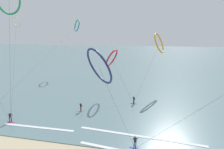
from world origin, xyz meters
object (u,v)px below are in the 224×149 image
Objects in this scene: kite_ivory at (16,22)px; kite_crimson at (112,58)px; kite_amber at (159,43)px; kite_emerald at (9,0)px; surfer_charcoal at (134,100)px; kite_navy at (99,66)px; surfer_magenta at (10,118)px; surfer_cobalt at (135,143)px; surfer_coral at (81,108)px; kite_teal at (77,26)px.

kite_crimson is (27.89, -4.47, -8.66)m from kite_ivory.
kite_amber is 0.70× the size of kite_ivory.
kite_crimson is (16.43, 11.23, -11.44)m from kite_emerald.
kite_emerald is at bearing -44.24° from kite_crimson.
kite_emerald is (-22.30, -5.71, 19.36)m from surfer_charcoal.
surfer_magenta is at bearing 39.81° from kite_navy.
kite_amber reaches higher than surfer_charcoal.
surfer_charcoal is 11.30m from kite_crimson.
surfer_cobalt is at bearing 31.37° from kite_crimson.
kite_navy reaches higher than surfer_cobalt.
kite_emerald reaches higher than surfer_cobalt.
kite_amber reaches higher than surfer_cobalt.
surfer_cobalt is 0.10× the size of kite_amber.
surfer_magenta is 22.68m from surfer_charcoal.
kite_navy reaches higher than kite_crimson.
kite_ivory reaches higher than surfer_coral.
kite_emerald reaches higher than surfer_charcoal.
kite_teal reaches higher than kite_ivory.
surfer_coral is 14.32m from kite_crimson.
surfer_coral is 13.87m from kite_navy.
surfer_coral is at bearing 0.95° from surfer_cobalt.
kite_teal is (-25.95, 45.20, 16.28)m from surfer_cobalt.
kite_teal is (-14.99, 35.82, 16.28)m from surfer_coral.
surfer_coral is 23.34m from kite_emerald.
kite_crimson is at bearing 133.00° from kite_emerald.
surfer_cobalt is at bearing 122.14° from surfer_magenta.
surfer_cobalt is 54.60m from kite_teal.
kite_navy is at bearing 19.07° from kite_crimson.
surfer_magenta is 0.07× the size of kite_ivory.
surfer_cobalt and surfer_charcoal have the same top height.
kite_emerald is at bearing -129.20° from surfer_coral.
kite_crimson is (18.38, -24.38, -8.36)m from kite_teal.
surfer_coral is at bearing 167.15° from kite_ivory.
surfer_coral is at bearing -5.12° from kite_crimson.
surfer_cobalt is 31.06m from kite_amber.
surfer_charcoal is (18.93, 12.48, 0.00)m from surfer_magenta.
surfer_cobalt is 15.39m from surfer_charcoal.
kite_navy reaches higher than surfer_charcoal.
surfer_coral is 0.13× the size of kite_navy.
kite_crimson reaches higher than surfer_cobalt.
kite_amber is (4.84, 13.55, 11.08)m from surfer_charcoal.
kite_navy is at bearing 28.10° from surfer_cobalt.
surfer_coral is at bearing 164.11° from surfer_magenta.
kite_ivory reaches higher than surfer_cobalt.
surfer_coral is at bearing 160.69° from kite_amber.
surfer_coral is at bearing -7.88° from kite_navy.
surfer_coral is at bearing 97.73° from kite_emerald.
surfer_cobalt is at bearing -22.25° from surfer_charcoal.
surfer_coral is 0.10× the size of kite_amber.
surfer_charcoal is at bearing -57.10° from kite_navy.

